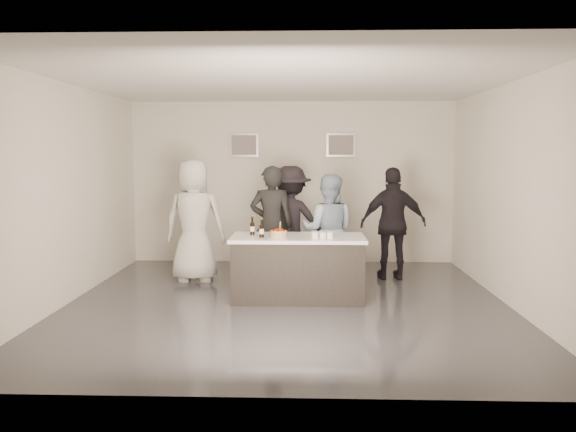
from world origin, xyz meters
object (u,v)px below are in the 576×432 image
(cake, at_px, (279,234))
(beer_bottle_b, at_px, (262,228))
(person_main_black, at_px, (272,225))
(person_main_blue, at_px, (328,230))
(bar_counter, at_px, (298,268))
(beer_bottle_a, at_px, (252,226))
(person_guest_right, at_px, (393,224))
(person_guest_back, at_px, (290,222))
(person_guest_left, at_px, (195,221))

(cake, xyz_separation_m, beer_bottle_b, (-0.23, -0.05, 0.09))
(person_main_black, distance_m, person_main_blue, 0.88)
(bar_counter, relative_size, beer_bottle_a, 7.15)
(person_main_black, distance_m, person_guest_right, 2.00)
(person_guest_right, bearing_deg, person_guest_back, -8.83)
(cake, height_order, person_main_blue, person_main_blue)
(person_main_blue, relative_size, person_guest_left, 0.88)
(person_main_blue, height_order, person_guest_left, person_guest_left)
(beer_bottle_b, xyz_separation_m, person_guest_back, (0.35, 1.65, -0.11))
(bar_counter, distance_m, person_main_blue, 1.05)
(bar_counter, height_order, person_main_black, person_main_black)
(person_main_blue, bearing_deg, bar_counter, 69.62)
(beer_bottle_b, height_order, person_guest_left, person_guest_left)
(person_guest_right, bearing_deg, person_guest_left, 1.07)
(person_main_black, distance_m, person_guest_left, 1.25)
(beer_bottle_a, bearing_deg, bar_counter, -9.02)
(bar_counter, height_order, beer_bottle_a, beer_bottle_a)
(person_guest_back, bearing_deg, person_main_blue, 138.56)
(person_main_black, xyz_separation_m, person_guest_back, (0.28, 0.56, -0.01))
(person_guest_left, height_order, person_guest_back, person_guest_left)
(person_guest_right, bearing_deg, bar_counter, 37.85)
(bar_counter, xyz_separation_m, person_main_black, (-0.42, 0.94, 0.48))
(person_main_black, bearing_deg, beer_bottle_a, 74.64)
(bar_counter, height_order, person_main_blue, person_main_blue)
(beer_bottle_a, relative_size, person_guest_back, 0.14)
(person_guest_right, relative_size, person_guest_back, 0.99)
(person_guest_right, bearing_deg, beer_bottle_b, 32.83)
(bar_counter, relative_size, person_main_blue, 1.08)
(bar_counter, xyz_separation_m, person_guest_right, (1.53, 1.35, 0.46))
(bar_counter, height_order, person_guest_back, person_guest_back)
(cake, xyz_separation_m, person_main_black, (-0.16, 1.03, -0.01))
(cake, relative_size, person_guest_back, 0.13)
(beer_bottle_a, xyz_separation_m, person_guest_left, (-1.02, 0.99, -0.05))
(beer_bottle_a, distance_m, beer_bottle_b, 0.29)
(person_guest_left, relative_size, person_guest_right, 1.07)
(beer_bottle_b, bearing_deg, person_main_black, 86.20)
(cake, bearing_deg, person_guest_right, 38.73)
(cake, height_order, person_guest_left, person_guest_left)
(person_guest_back, bearing_deg, bar_counter, 101.41)
(beer_bottle_b, distance_m, person_guest_right, 2.52)
(person_guest_left, bearing_deg, person_main_black, 174.87)
(bar_counter, bearing_deg, beer_bottle_b, -163.79)
(beer_bottle_b, height_order, person_main_blue, person_main_blue)
(bar_counter, distance_m, person_guest_back, 1.58)
(person_main_blue, bearing_deg, cake, 60.41)
(bar_counter, xyz_separation_m, beer_bottle_a, (-0.65, 0.10, 0.58))
(bar_counter, bearing_deg, person_main_black, 114.35)
(cake, relative_size, person_main_black, 0.12)
(beer_bottle_a, bearing_deg, person_guest_right, 29.76)
(cake, relative_size, person_main_blue, 0.13)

